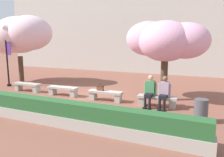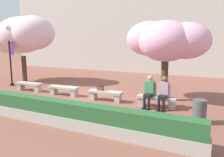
{
  "view_description": "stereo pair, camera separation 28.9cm",
  "coord_description": "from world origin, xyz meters",
  "px_view_note": "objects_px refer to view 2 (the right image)",
  "views": [
    {
      "loc": [
        5.31,
        -8.56,
        2.61
      ],
      "look_at": [
        1.39,
        0.2,
        1.0
      ],
      "focal_mm": 35.0,
      "sensor_mm": 36.0,
      "label": 1
    },
    {
      "loc": [
        5.57,
        -8.43,
        2.61
      ],
      "look_at": [
        1.39,
        0.2,
        1.0
      ],
      "focal_mm": 35.0,
      "sensor_mm": 36.0,
      "label": 2
    }
  ],
  "objects_px": {
    "cherry_tree_secondary": "(22,36)",
    "trash_bin": "(199,112)",
    "handbag": "(100,88)",
    "stone_bench_west_end": "(29,85)",
    "stone_bench_near_west": "(64,89)",
    "person_seated_right": "(164,91)",
    "stone_bench_near_east": "(156,100)",
    "stone_bench_center": "(105,94)",
    "cherry_tree_main": "(166,41)",
    "person_seated_left": "(149,90)",
    "lamp_post_with_banner": "(10,50)"
  },
  "relations": [
    {
      "from": "person_seated_right",
      "to": "lamp_post_with_banner",
      "type": "relative_size",
      "value": 0.36
    },
    {
      "from": "stone_bench_center",
      "to": "cherry_tree_secondary",
      "type": "height_order",
      "value": "cherry_tree_secondary"
    },
    {
      "from": "stone_bench_near_east",
      "to": "cherry_tree_secondary",
      "type": "relative_size",
      "value": 0.33
    },
    {
      "from": "stone_bench_near_east",
      "to": "lamp_post_with_banner",
      "type": "xyz_separation_m",
      "value": [
        -9.03,
        0.64,
        1.87
      ]
    },
    {
      "from": "stone_bench_near_west",
      "to": "stone_bench_center",
      "type": "xyz_separation_m",
      "value": [
        2.32,
        0.0,
        0.0
      ]
    },
    {
      "from": "stone_bench_center",
      "to": "lamp_post_with_banner",
      "type": "bearing_deg",
      "value": 174.59
    },
    {
      "from": "stone_bench_center",
      "to": "stone_bench_near_east",
      "type": "relative_size",
      "value": 1.0
    },
    {
      "from": "cherry_tree_main",
      "to": "trash_bin",
      "type": "bearing_deg",
      "value": -55.46
    },
    {
      "from": "stone_bench_center",
      "to": "trash_bin",
      "type": "height_order",
      "value": "trash_bin"
    },
    {
      "from": "cherry_tree_secondary",
      "to": "cherry_tree_main",
      "type": "bearing_deg",
      "value": -3.48
    },
    {
      "from": "lamp_post_with_banner",
      "to": "handbag",
      "type": "bearing_deg",
      "value": -5.62
    },
    {
      "from": "cherry_tree_secondary",
      "to": "trash_bin",
      "type": "xyz_separation_m",
      "value": [
        11.06,
        -3.0,
        -2.63
      ]
    },
    {
      "from": "handbag",
      "to": "stone_bench_west_end",
      "type": "bearing_deg",
      "value": -179.99
    },
    {
      "from": "cherry_tree_secondary",
      "to": "trash_bin",
      "type": "distance_m",
      "value": 11.76
    },
    {
      "from": "lamp_post_with_banner",
      "to": "trash_bin",
      "type": "height_order",
      "value": "lamp_post_with_banner"
    },
    {
      "from": "stone_bench_west_end",
      "to": "stone_bench_near_east",
      "type": "relative_size",
      "value": 1.0
    },
    {
      "from": "stone_bench_near_west",
      "to": "stone_bench_center",
      "type": "bearing_deg",
      "value": 0.0
    },
    {
      "from": "lamp_post_with_banner",
      "to": "stone_bench_near_west",
      "type": "bearing_deg",
      "value": -8.23
    },
    {
      "from": "stone_bench_center",
      "to": "lamp_post_with_banner",
      "type": "xyz_separation_m",
      "value": [
        -6.72,
        0.64,
        1.87
      ]
    },
    {
      "from": "stone_bench_west_end",
      "to": "lamp_post_with_banner",
      "type": "bearing_deg",
      "value": 163.03
    },
    {
      "from": "stone_bench_west_end",
      "to": "stone_bench_center",
      "type": "height_order",
      "value": "same"
    },
    {
      "from": "cherry_tree_main",
      "to": "person_seated_left",
      "type": "bearing_deg",
      "value": -102.35
    },
    {
      "from": "stone_bench_west_end",
      "to": "lamp_post_with_banner",
      "type": "xyz_separation_m",
      "value": [
        -2.08,
        0.64,
        1.87
      ]
    },
    {
      "from": "person_seated_left",
      "to": "stone_bench_near_west",
      "type": "bearing_deg",
      "value": 179.29
    },
    {
      "from": "handbag",
      "to": "cherry_tree_main",
      "type": "distance_m",
      "value": 3.58
    },
    {
      "from": "trash_bin",
      "to": "lamp_post_with_banner",
      "type": "bearing_deg",
      "value": 170.74
    },
    {
      "from": "person_seated_left",
      "to": "trash_bin",
      "type": "bearing_deg",
      "value": -28.16
    },
    {
      "from": "stone_bench_west_end",
      "to": "stone_bench_center",
      "type": "xyz_separation_m",
      "value": [
        4.63,
        0.0,
        0.0
      ]
    },
    {
      "from": "stone_bench_near_west",
      "to": "stone_bench_near_east",
      "type": "xyz_separation_m",
      "value": [
        4.63,
        0.0,
        0.0
      ]
    },
    {
      "from": "person_seated_right",
      "to": "cherry_tree_secondary",
      "type": "distance_m",
      "value": 10.12
    },
    {
      "from": "person_seated_right",
      "to": "handbag",
      "type": "relative_size",
      "value": 3.81
    },
    {
      "from": "trash_bin",
      "to": "person_seated_right",
      "type": "bearing_deg",
      "value": 142.99
    },
    {
      "from": "stone_bench_near_east",
      "to": "stone_bench_near_west",
      "type": "bearing_deg",
      "value": 180.0
    },
    {
      "from": "handbag",
      "to": "cherry_tree_main",
      "type": "height_order",
      "value": "cherry_tree_main"
    },
    {
      "from": "trash_bin",
      "to": "stone_bench_near_east",
      "type": "bearing_deg",
      "value": 146.62
    },
    {
      "from": "stone_bench_near_west",
      "to": "cherry_tree_secondary",
      "type": "bearing_deg",
      "value": 158.25
    },
    {
      "from": "stone_bench_near_east",
      "to": "person_seated_left",
      "type": "height_order",
      "value": "person_seated_left"
    },
    {
      "from": "person_seated_right",
      "to": "stone_bench_center",
      "type": "bearing_deg",
      "value": 178.82
    },
    {
      "from": "stone_bench_west_end",
      "to": "person_seated_left",
      "type": "bearing_deg",
      "value": -0.46
    },
    {
      "from": "stone_bench_west_end",
      "to": "stone_bench_near_east",
      "type": "distance_m",
      "value": 6.95
    },
    {
      "from": "cherry_tree_secondary",
      "to": "trash_bin",
      "type": "bearing_deg",
      "value": -15.19
    },
    {
      "from": "cherry_tree_secondary",
      "to": "lamp_post_with_banner",
      "type": "bearing_deg",
      "value": -74.69
    },
    {
      "from": "stone_bench_near_west",
      "to": "trash_bin",
      "type": "height_order",
      "value": "trash_bin"
    },
    {
      "from": "stone_bench_near_west",
      "to": "cherry_tree_secondary",
      "type": "distance_m",
      "value": 5.79
    },
    {
      "from": "stone_bench_west_end",
      "to": "lamp_post_with_banner",
      "type": "relative_size",
      "value": 0.44
    },
    {
      "from": "stone_bench_near_west",
      "to": "handbag",
      "type": "xyz_separation_m",
      "value": [
        2.05,
        0.0,
        0.28
      ]
    },
    {
      "from": "person_seated_right",
      "to": "cherry_tree_secondary",
      "type": "relative_size",
      "value": 0.27
    },
    {
      "from": "person_seated_left",
      "to": "stone_bench_near_east",
      "type": "bearing_deg",
      "value": 10.49
    },
    {
      "from": "stone_bench_near_east",
      "to": "person_seated_left",
      "type": "bearing_deg",
      "value": -169.51
    },
    {
      "from": "stone_bench_center",
      "to": "handbag",
      "type": "height_order",
      "value": "handbag"
    }
  ]
}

